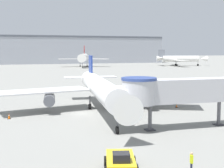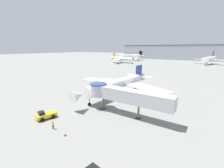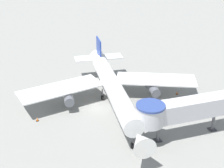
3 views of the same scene
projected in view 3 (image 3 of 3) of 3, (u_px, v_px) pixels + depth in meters
The scene contains 5 objects.
ground_plane at pixel (98, 108), 54.49m from camera, with size 800.00×800.00×0.00m, color gray.
main_airplane at pixel (112, 87), 54.15m from camera, with size 32.94×33.23×8.41m.
jet_bridge at pixel (192, 108), 45.39m from camera, with size 20.05×4.09×6.30m.
traffic_cone_port_wing at pixel (37, 119), 50.66m from camera, with size 0.46×0.46×0.76m.
traffic_cone_starboard_wing at pixel (177, 93), 59.18m from camera, with size 0.40×0.40×0.67m.
Camera 3 is at (-13.18, -45.51, 27.37)m, focal length 50.00 mm.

